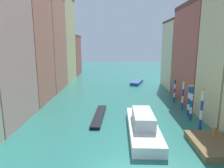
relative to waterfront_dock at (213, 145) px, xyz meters
The scene contains 17 objects.
ground_plane 22.18m from the waterfront_dock, 115.47° to the left, with size 154.00×154.00×0.00m, color #28756B.
building_left_2 30.86m from the waterfront_dock, 146.61° to the left, with size 6.90×9.27×18.51m.
building_left_3 37.24m from the waterfront_dock, 133.37° to the left, with size 6.90×10.16×20.39m.
building_left_4 45.96m from the waterfront_dock, 123.54° to the left, with size 6.90×12.14×22.54m.
building_left_5 54.72m from the waterfront_dock, 116.97° to the left, with size 6.90×9.65×12.80m.
building_right_2 19.80m from the waterfront_dock, 71.98° to the left, with size 6.90×12.22×16.92m.
building_right_3 29.79m from the waterfront_dock, 78.85° to the left, with size 6.90×9.45×15.29m.
waterfront_dock is the anchor object (origin of this frame).
person_on_dock 1.32m from the waterfront_dock, 60.56° to the left, with size 0.36×0.36×1.41m.
mooring_pole_0 5.29m from the waterfront_dock, 81.08° to the left, with size 0.37×0.37×5.05m.
mooring_pole_1 7.94m from the waterfront_dock, 85.34° to the left, with size 0.38×0.38×4.91m.
mooring_pole_2 9.61m from the waterfront_dock, 84.31° to the left, with size 0.38×0.38×4.55m.
mooring_pole_3 12.30m from the waterfront_dock, 85.32° to the left, with size 0.32×0.32×4.58m.
mooring_pole_4 16.58m from the waterfront_dock, 86.50° to the left, with size 0.36×0.36×4.29m.
vaporetto_white 7.37m from the waterfront_dock, 149.86° to the left, with size 3.44×11.44×2.44m.
gondola_black 14.58m from the waterfront_dock, 144.11° to the left, with size 1.68×8.80×0.36m.
motorboat_0 32.96m from the waterfront_dock, 96.69° to the left, with size 4.02×6.69×0.69m.
Camera 1 is at (-0.15, -13.80, 10.14)m, focal length 32.31 mm.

